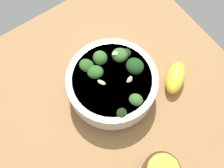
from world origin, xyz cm
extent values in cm
cube|color=#996D42|center=(0.00, 0.00, -1.78)|extent=(62.88, 62.88, 3.57)
cylinder|color=silver|center=(-3.21, -3.47, 0.87)|extent=(10.51, 10.51, 1.74)
cylinder|color=silver|center=(-3.21, -3.47, 4.35)|extent=(19.11, 19.11, 5.22)
cylinder|color=beige|center=(-3.21, -3.47, 6.56)|extent=(16.51, 16.51, 0.80)
cylinder|color=#589D47|center=(-8.75, -6.76, 4.67)|extent=(1.52, 1.61, 1.59)
ellipsoid|color=black|center=(-8.75, -6.76, 6.31)|extent=(4.45, 3.99, 3.09)
cylinder|color=#589D47|center=(-4.40, 3.01, 4.99)|extent=(1.51, 1.32, 1.70)
ellipsoid|color=#386B2B|center=(-4.40, 3.01, 6.58)|extent=(4.02, 4.44, 4.20)
cylinder|color=#2F662B|center=(-3.87, -8.74, 5.28)|extent=(1.59, 1.66, 1.95)
ellipsoid|color=#386B2B|center=(-3.87, -8.74, 7.02)|extent=(3.76, 3.92, 3.47)
cylinder|color=#2F662B|center=(-1.21, -6.65, 5.33)|extent=(1.28, 1.18, 1.34)
ellipsoid|color=#2D6023|center=(-1.21, -6.65, 6.84)|extent=(4.83, 5.09, 3.41)
cylinder|color=#4A8F3C|center=(-7.65, -6.86, 5.26)|extent=(1.68, 1.66, 2.06)
ellipsoid|color=#386B2B|center=(-7.65, -6.86, 7.07)|extent=(5.24, 5.20, 3.40)
cylinder|color=#2F662B|center=(-8.56, -2.85, 5.43)|extent=(1.96, 2.15, 1.86)
ellipsoid|color=#194216|center=(-8.56, -2.85, 7.38)|extent=(4.43, 4.61, 3.10)
cylinder|color=#3C7A32|center=(-0.52, 3.74, 4.53)|extent=(1.10, 1.15, 1.61)
ellipsoid|color=black|center=(-0.52, 3.74, 6.10)|extent=(3.91, 4.31, 3.44)
cylinder|color=#589D47|center=(-0.61, -8.89, 5.07)|extent=(1.67, 1.78, 1.79)
ellipsoid|color=#2D6023|center=(-0.61, -8.89, 6.72)|extent=(4.61, 5.00, 3.78)
ellipsoid|color=#DBBC84|center=(-5.85, -1.04, 7.05)|extent=(2.07, 1.58, 1.40)
ellipsoid|color=#DBBC84|center=(-0.84, -3.74, 7.56)|extent=(1.85, 1.99, 1.27)
ellipsoid|color=#DBBC84|center=(-6.88, -7.26, 8.25)|extent=(1.90, 1.22, 0.74)
ellipsoid|color=#DBBC84|center=(-2.80, -1.28, 6.67)|extent=(1.16, 1.89, 0.37)
ellipsoid|color=yellow|center=(-16.18, 2.82, 2.10)|extent=(8.85, 7.95, 4.19)
camera|label=1|loc=(10.19, 15.42, 58.39)|focal=44.31mm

